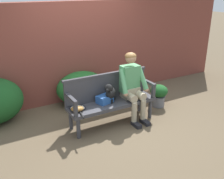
# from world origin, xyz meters

# --- Properties ---
(ground_plane) EXTENTS (40.00, 40.00, 0.00)m
(ground_plane) POSITION_xyz_m (0.00, 0.00, 0.00)
(ground_plane) COLOR brown
(brick_garden_fence) EXTENTS (8.00, 0.30, 2.14)m
(brick_garden_fence) POSITION_xyz_m (0.00, 1.53, 1.07)
(brick_garden_fence) COLOR brown
(brick_garden_fence) RESTS_ON ground
(hedge_bush_mid_right) EXTENTS (1.11, 0.82, 0.71)m
(hedge_bush_mid_right) POSITION_xyz_m (-0.12, 1.13, 0.36)
(hedge_bush_mid_right) COLOR #1E5B23
(hedge_bush_mid_right) RESTS_ON ground
(garden_bench) EXTENTS (1.67, 0.48, 0.43)m
(garden_bench) POSITION_xyz_m (0.00, 0.00, 0.37)
(garden_bench) COLOR #38383D
(garden_bench) RESTS_ON ground
(bench_backrest) EXTENTS (1.71, 0.06, 0.50)m
(bench_backrest) POSITION_xyz_m (0.00, 0.21, 0.69)
(bench_backrest) COLOR #38383D
(bench_backrest) RESTS_ON garden_bench
(bench_armrest_left_end) EXTENTS (0.06, 0.48, 0.28)m
(bench_armrest_left_end) POSITION_xyz_m (-0.79, -0.09, 0.63)
(bench_armrest_left_end) COLOR #38383D
(bench_armrest_left_end) RESTS_ON garden_bench
(bench_armrest_right_end) EXTENTS (0.06, 0.48, 0.28)m
(bench_armrest_right_end) POSITION_xyz_m (0.79, -0.09, 0.63)
(bench_armrest_right_end) COLOR #38383D
(bench_armrest_right_end) RESTS_ON garden_bench
(person_seated) EXTENTS (0.56, 0.64, 1.30)m
(person_seated) POSITION_xyz_m (0.42, -0.01, 0.71)
(person_seated) COLOR black
(person_seated) RESTS_ON ground
(dog_on_bench) EXTENTS (0.34, 0.33, 0.38)m
(dog_on_bench) POSITION_xyz_m (-0.03, 0.03, 0.62)
(dog_on_bench) COLOR black
(dog_on_bench) RESTS_ON garden_bench
(tennis_racket) EXTENTS (0.33, 0.58, 0.03)m
(tennis_racket) POSITION_xyz_m (-0.66, 0.04, 0.44)
(tennis_racket) COLOR black
(tennis_racket) RESTS_ON garden_bench
(baseball_glove) EXTENTS (0.26, 0.23, 0.09)m
(baseball_glove) POSITION_xyz_m (-0.70, -0.03, 0.48)
(baseball_glove) COLOR #9E6B2D
(baseball_glove) RESTS_ON garden_bench
(sports_bag) EXTENTS (0.32, 0.26, 0.14)m
(sports_bag) POSITION_xyz_m (-0.13, 0.05, 0.50)
(sports_bag) COLOR #2856A3
(sports_bag) RESTS_ON garden_bench
(potted_plant) EXTENTS (0.37, 0.37, 0.48)m
(potted_plant) POSITION_xyz_m (1.24, 0.17, 0.28)
(potted_plant) COLOR slate
(potted_plant) RESTS_ON ground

